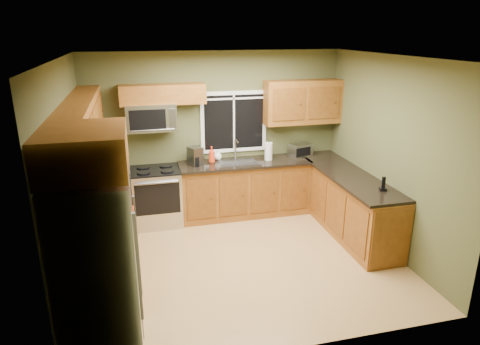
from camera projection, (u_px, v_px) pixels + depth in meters
name	position (u px, v px, depth m)	size (l,w,h in m)	color
floor	(243.00, 260.00, 5.89)	(4.20, 4.20, 0.00)	tan
ceiling	(243.00, 57.00, 5.03)	(4.20, 4.20, 0.00)	white
back_wall	(216.00, 134.00, 7.12)	(4.20, 4.20, 0.00)	#4C502D
front_wall	(293.00, 226.00, 3.81)	(4.20, 4.20, 0.00)	#4C502D
left_wall	(69.00, 180.00, 4.98)	(3.60, 3.60, 0.00)	#4C502D
right_wall	(389.00, 155.00, 5.94)	(3.60, 3.60, 0.00)	#4C502D
window	(234.00, 122.00, 7.11)	(1.12, 0.03, 1.02)	white
base_cabinets_left	(105.00, 229.00, 5.77)	(0.60, 2.65, 0.90)	brown
countertop_left	(103.00, 197.00, 5.63)	(0.65, 2.65, 0.04)	black
base_cabinets_back	(245.00, 189.00, 7.22)	(2.17, 0.60, 0.90)	brown
countertop_back	(245.00, 163.00, 7.05)	(2.17, 0.65, 0.04)	black
base_cabinets_peninsula	(346.00, 203.00, 6.66)	(0.60, 2.52, 0.90)	brown
countertop_peninsula	(347.00, 174.00, 6.51)	(0.65, 2.50, 0.04)	black
upper_cabinets_left	(82.00, 127.00, 5.29)	(0.33, 2.65, 0.72)	brown
upper_cabinets_back_left	(163.00, 94.00, 6.54)	(1.30, 0.33, 0.30)	brown
upper_cabinets_back_right	(303.00, 102.00, 7.13)	(1.30, 0.33, 0.72)	brown
upper_cabinet_over_fridge	(84.00, 151.00, 3.65)	(0.72, 0.90, 0.38)	brown
refrigerator	(98.00, 267.00, 4.01)	(0.74, 0.90, 1.80)	#B7B7BC
range	(157.00, 196.00, 6.85)	(0.76, 0.69, 0.94)	#B7B7BC
microwave	(151.00, 117.00, 6.58)	(0.76, 0.41, 0.42)	#B7B7BC
sink	(238.00, 161.00, 7.03)	(0.60, 0.42, 0.36)	slate
toaster_oven	(300.00, 150.00, 7.33)	(0.42, 0.37, 0.22)	#B7B7BC
coffee_maker	(195.00, 157.00, 6.83)	(0.25, 0.29, 0.30)	slate
kettle	(199.00, 154.00, 6.98)	(0.18, 0.18, 0.30)	#B7B7BC
paper_towel_roll	(268.00, 151.00, 7.11)	(0.14, 0.14, 0.33)	white
soap_bottle_a	(212.00, 155.00, 6.96)	(0.10, 0.11, 0.27)	#EE3C16
soap_bottle_c	(218.00, 155.00, 7.13)	(0.13, 0.13, 0.17)	white
cordless_phone	(383.00, 186.00, 5.77)	(0.11, 0.11, 0.20)	black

